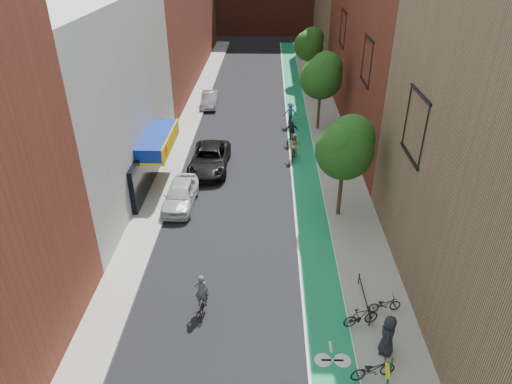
# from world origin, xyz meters

# --- Properties ---
(ground) EXTENTS (160.00, 160.00, 0.00)m
(ground) POSITION_xyz_m (0.00, 0.00, 0.00)
(ground) COLOR black
(ground) RESTS_ON ground
(bike_lane) EXTENTS (2.00, 68.00, 0.01)m
(bike_lane) POSITION_xyz_m (4.00, 26.00, 0.01)
(bike_lane) COLOR #167C45
(bike_lane) RESTS_ON ground
(sidewalk_left) EXTENTS (2.00, 68.00, 0.15)m
(sidewalk_left) POSITION_xyz_m (-6.00, 26.00, 0.07)
(sidewalk_left) COLOR gray
(sidewalk_left) RESTS_ON ground
(sidewalk_right) EXTENTS (3.00, 68.00, 0.15)m
(sidewalk_right) POSITION_xyz_m (6.50, 26.00, 0.07)
(sidewalk_right) COLOR gray
(sidewalk_right) RESTS_ON ground
(building_left_white) EXTENTS (8.00, 20.00, 12.00)m
(building_left_white) POSITION_xyz_m (-11.00, 14.00, 6.00)
(building_left_white) COLOR silver
(building_left_white) RESTS_ON ground
(tree_near) EXTENTS (3.40, 3.36, 6.42)m
(tree_near) POSITION_xyz_m (5.65, 10.02, 4.66)
(tree_near) COLOR #332619
(tree_near) RESTS_ON ground
(tree_mid) EXTENTS (3.55, 3.53, 6.74)m
(tree_mid) POSITION_xyz_m (5.65, 24.02, 4.89)
(tree_mid) COLOR #332619
(tree_mid) RESTS_ON ground
(tree_far) EXTENTS (3.30, 3.25, 6.21)m
(tree_far) POSITION_xyz_m (5.65, 38.02, 4.50)
(tree_far) COLOR #332619
(tree_far) RESTS_ON ground
(parked_car_white) EXTENTS (1.96, 4.66, 1.57)m
(parked_car_white) POSITION_xyz_m (-4.27, 10.98, 0.79)
(parked_car_white) COLOR silver
(parked_car_white) RESTS_ON ground
(parked_car_black) EXTENTS (2.77, 5.88, 1.62)m
(parked_car_black) POSITION_xyz_m (-3.00, 16.13, 0.81)
(parked_car_black) COLOR black
(parked_car_black) RESTS_ON ground
(parked_car_silver) EXTENTS (1.60, 4.30, 1.41)m
(parked_car_silver) POSITION_xyz_m (-4.60, 29.99, 0.70)
(parked_car_silver) COLOR #9A9EA2
(parked_car_silver) RESTS_ON ground
(cyclist_lead) EXTENTS (0.64, 1.64, 2.06)m
(cyclist_lead) POSITION_xyz_m (-1.66, 1.62, 0.71)
(cyclist_lead) COLOR black
(cyclist_lead) RESTS_ON ground
(cyclist_lane_near) EXTENTS (0.98, 1.68, 2.11)m
(cyclist_lane_near) POSITION_xyz_m (3.20, 17.84, 0.92)
(cyclist_lane_near) COLOR black
(cyclist_lane_near) RESTS_ON ground
(cyclist_lane_mid) EXTENTS (1.01, 1.55, 2.02)m
(cyclist_lane_mid) POSITION_xyz_m (3.20, 20.81, 0.80)
(cyclist_lane_mid) COLOR black
(cyclist_lane_mid) RESTS_ON ground
(cyclist_lane_far) EXTENTS (1.18, 1.82, 2.15)m
(cyclist_lane_far) POSITION_xyz_m (3.20, 24.89, 0.96)
(cyclist_lane_far) COLOR black
(cyclist_lane_far) RESTS_ON ground
(parked_bike_near) EXTENTS (1.94, 1.07, 0.97)m
(parked_bike_near) POSITION_xyz_m (5.40, -1.88, 0.63)
(parked_bike_near) COLOR black
(parked_bike_near) RESTS_ON sidewalk_right
(parked_bike_mid) EXTENTS (1.70, 0.89, 0.98)m
(parked_bike_mid) POSITION_xyz_m (5.40, 0.85, 0.64)
(parked_bike_mid) COLOR black
(parked_bike_mid) RESTS_ON sidewalk_right
(parked_bike_far) EXTENTS (1.63, 0.82, 0.82)m
(parked_bike_far) POSITION_xyz_m (6.63, 1.74, 0.56)
(parked_bike_far) COLOR black
(parked_bike_far) RESTS_ON sidewalk_right
(pedestrian) EXTENTS (0.83, 1.06, 1.91)m
(pedestrian) POSITION_xyz_m (6.18, -0.61, 1.11)
(pedestrian) COLOR black
(pedestrian) RESTS_ON sidewalk_right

